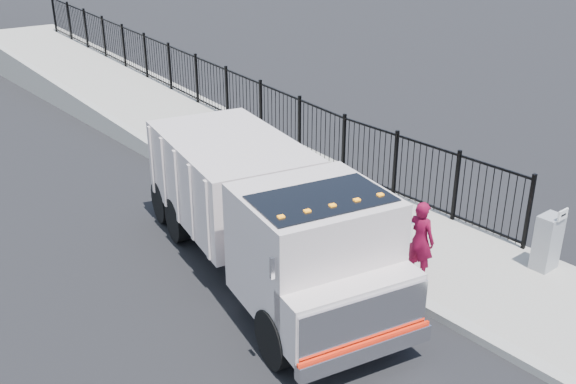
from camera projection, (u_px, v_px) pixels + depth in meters
ground at (352, 268)px, 14.22m from camera, size 120.00×120.00×0.00m
sidewalk at (481, 273)px, 13.90m from camera, size 3.55×12.00×0.12m
curb at (423, 304)px, 12.77m from camera, size 0.30×12.00×0.16m
ramp at (119, 102)px, 26.80m from camera, size 3.95×24.06×3.19m
iron_fence at (198, 95)px, 24.44m from camera, size 0.10×28.00×1.80m
truck at (264, 210)px, 13.34m from camera, size 4.22×8.48×2.78m
worker at (420, 240)px, 13.35m from camera, size 0.50×0.68×1.73m
utility_cabinet at (547, 242)px, 13.77m from camera, size 0.55×0.40×1.25m
arrow_sign at (563, 215)px, 13.32m from camera, size 0.35×0.04×0.22m
debris at (385, 237)px, 15.24m from camera, size 0.37×0.37×0.09m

